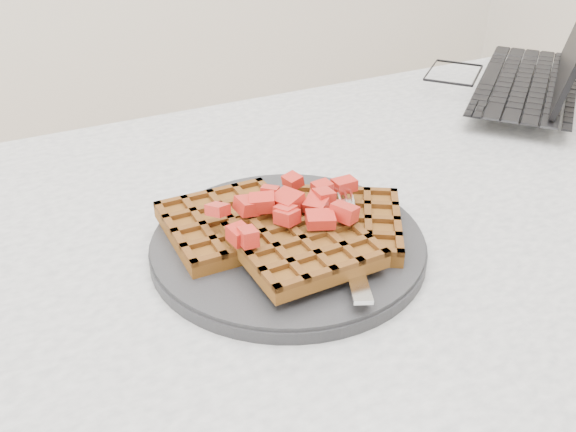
{
  "coord_description": "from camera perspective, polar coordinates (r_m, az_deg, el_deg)",
  "views": [
    {
      "loc": [
        -0.3,
        -0.45,
        1.1
      ],
      "look_at": [
        -0.07,
        0.01,
        0.79
      ],
      "focal_mm": 40.0,
      "sensor_mm": 36.0,
      "label": 1
    }
  ],
  "objects": [
    {
      "name": "waffles",
      "position": [
        0.6,
        0.17,
        -1.19
      ],
      "size": [
        0.23,
        0.19,
        0.03
      ],
      "color": "brown",
      "rests_on": "plate"
    },
    {
      "name": "laptop",
      "position": [
        1.04,
        19.24,
        12.03
      ],
      "size": [
        0.4,
        0.4,
        0.23
      ],
      "rotation": [
        0.0,
        0.0,
        3.86
      ],
      "color": "black",
      "rests_on": "table"
    },
    {
      "name": "plate",
      "position": [
        0.62,
        -0.0,
        -2.53
      ],
      "size": [
        0.26,
        0.26,
        0.02
      ],
      "primitive_type": "cylinder",
      "color": "black",
      "rests_on": "table"
    },
    {
      "name": "strawberry_pile",
      "position": [
        0.59,
        -0.0,
        1.15
      ],
      "size": [
        0.15,
        0.15,
        0.02
      ],
      "primitive_type": null,
      "color": "#99120E",
      "rests_on": "waffles"
    },
    {
      "name": "table",
      "position": [
        0.71,
        5.63,
        -9.81
      ],
      "size": [
        1.2,
        0.8,
        0.75
      ],
      "color": "silver",
      "rests_on": "ground"
    },
    {
      "name": "fork",
      "position": [
        0.6,
        5.33,
        -2.17
      ],
      "size": [
        0.09,
        0.17,
        0.02
      ],
      "primitive_type": null,
      "rotation": [
        0.0,
        0.0,
        -0.4
      ],
      "color": "silver",
      "rests_on": "plate"
    }
  ]
}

